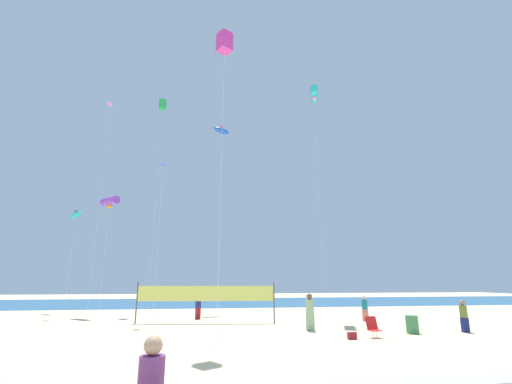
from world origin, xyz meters
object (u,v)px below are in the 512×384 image
(trash_barrel, at_px, (412,325))
(kite_pink_diamond, at_px, (110,112))
(beachgoer_sage_shirt, at_px, (310,311))
(kite_green_box, at_px, (163,105))
(kite_cyan_tube, at_px, (314,94))
(beachgoer_olive_shirt, at_px, (464,315))
(beachgoer_teal_shirt, at_px, (365,307))
(kite_violet_tube, at_px, (110,201))
(beachgoer_navy_shirt, at_px, (198,305))
(folding_beach_chair, at_px, (373,327))
(kite_blue_inflatable, at_px, (221,131))
(beach_handbag, at_px, (352,336))
(kite_blue_diamond, at_px, (163,170))
(kite_magenta_box, at_px, (225,43))
(volleyball_net, at_px, (206,295))
(kite_cyan_inflatable, at_px, (76,215))

(trash_barrel, bearing_deg, kite_pink_diamond, 141.79)
(beachgoer_sage_shirt, bearing_deg, kite_green_box, 20.15)
(kite_cyan_tube, distance_m, kite_pink_diamond, 18.95)
(trash_barrel, bearing_deg, beachgoer_olive_shirt, -0.82)
(beachgoer_teal_shirt, distance_m, kite_violet_tube, 20.53)
(beachgoer_sage_shirt, bearing_deg, beachgoer_navy_shirt, 25.26)
(kite_violet_tube, distance_m, kite_green_box, 11.46)
(beachgoer_teal_shirt, xyz_separation_m, folding_beach_chair, (-2.64, -6.29, -0.37))
(kite_blue_inflatable, distance_m, kite_green_box, 6.26)
(beachgoer_navy_shirt, distance_m, kite_violet_tube, 11.25)
(beach_handbag, height_order, kite_blue_diamond, kite_blue_diamond)
(kite_violet_tube, xyz_separation_m, kite_cyan_tube, (16.07, -3.76, 8.77))
(trash_barrel, relative_size, kite_cyan_tube, 0.05)
(folding_beach_chair, bearing_deg, kite_violet_tube, 125.85)
(beachgoer_sage_shirt, relative_size, kite_magenta_box, 0.12)
(beachgoer_sage_shirt, height_order, volleyball_net, volleyball_net)
(trash_barrel, height_order, kite_blue_inflatable, kite_blue_inflatable)
(kite_violet_tube, distance_m, kite_blue_diamond, 6.99)
(kite_cyan_inflatable, bearing_deg, folding_beach_chair, -41.75)
(folding_beach_chair, height_order, volleyball_net, volleyball_net)
(trash_barrel, height_order, kite_pink_diamond, kite_pink_diamond)
(trash_barrel, height_order, kite_green_box, kite_green_box)
(beachgoer_navy_shirt, height_order, kite_blue_inflatable, kite_blue_inflatable)
(beach_handbag, relative_size, kite_cyan_inflatable, 0.04)
(volleyball_net, bearing_deg, beachgoer_teal_shirt, -2.73)
(beachgoer_navy_shirt, xyz_separation_m, beach_handbag, (6.69, -9.62, -0.73))
(volleyball_net, height_order, kite_magenta_box, kite_magenta_box)
(trash_barrel, xyz_separation_m, kite_cyan_inflatable, (-21.33, 15.99, 7.74))
(beachgoer_teal_shirt, height_order, kite_blue_diamond, kite_blue_diamond)
(kite_cyan_inflatable, bearing_deg, beach_handbag, -44.27)
(kite_blue_diamond, xyz_separation_m, kite_cyan_inflatable, (-8.24, 9.09, -1.67))
(trash_barrel, height_order, kite_violet_tube, kite_violet_tube)
(beachgoer_navy_shirt, distance_m, beachgoer_olive_shirt, 15.64)
(beachgoer_olive_shirt, bearing_deg, volleyball_net, 33.26)
(beach_handbag, bearing_deg, kite_cyan_inflatable, 135.73)
(folding_beach_chair, relative_size, kite_cyan_inflatable, 0.10)
(beach_handbag, distance_m, kite_blue_diamond, 15.77)
(beachgoer_sage_shirt, bearing_deg, folding_beach_chair, -155.58)
(beachgoer_sage_shirt, xyz_separation_m, kite_green_box, (-9.89, 13.80, 18.13))
(kite_green_box, height_order, kite_pink_diamond, kite_green_box)
(beach_handbag, xyz_separation_m, kite_pink_diamond, (-15.56, 16.37, 17.62))
(kite_cyan_inflatable, bearing_deg, beachgoer_olive_shirt, -33.56)
(beach_handbag, xyz_separation_m, kite_blue_inflatable, (-5.09, 16.52, 16.54))
(beachgoer_sage_shirt, relative_size, beachgoer_olive_shirt, 1.19)
(beachgoer_olive_shirt, distance_m, kite_blue_inflatable, 24.91)
(beachgoer_sage_shirt, height_order, beachgoer_teal_shirt, beachgoer_sage_shirt)
(beach_handbag, bearing_deg, kite_blue_inflatable, 107.11)
(kite_blue_diamond, bearing_deg, kite_magenta_box, -62.54)
(beachgoer_sage_shirt, relative_size, folding_beach_chair, 2.08)
(kite_pink_diamond, bearing_deg, volleyball_net, -44.63)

